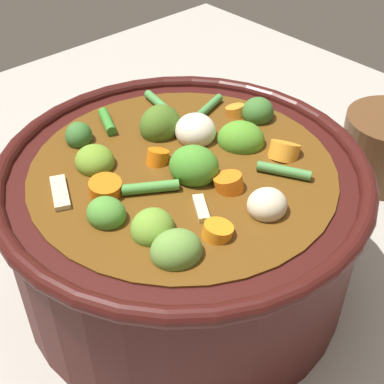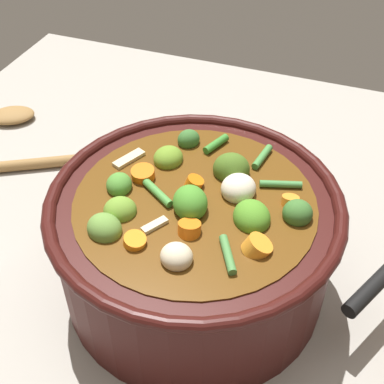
% 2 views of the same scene
% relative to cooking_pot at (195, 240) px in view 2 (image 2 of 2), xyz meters
% --- Properties ---
extents(ground_plane, '(1.10, 1.10, 0.00)m').
position_rel_cooking_pot_xyz_m(ground_plane, '(0.00, 0.00, -0.08)').
color(ground_plane, '#9E998E').
extents(cooking_pot, '(0.33, 0.33, 0.17)m').
position_rel_cooking_pot_xyz_m(cooking_pot, '(0.00, 0.00, 0.00)').
color(cooking_pot, '#38110F').
rests_on(cooking_pot, ground_plane).
extents(wooden_spoon, '(0.23, 0.24, 0.02)m').
position_rel_cooking_pot_xyz_m(wooden_spoon, '(0.39, -0.17, -0.07)').
color(wooden_spoon, olive).
rests_on(wooden_spoon, ground_plane).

